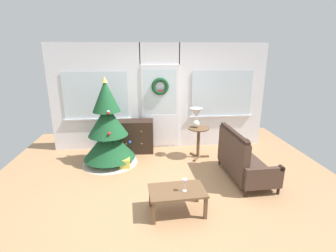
{
  "coord_description": "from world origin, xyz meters",
  "views": [
    {
      "loc": [
        -0.38,
        -4.02,
        2.38
      ],
      "look_at": [
        0.05,
        0.55,
        1.0
      ],
      "focal_mm": 27.1,
      "sensor_mm": 36.0,
      "label": 1
    }
  ],
  "objects_px": {
    "dresser_cabinet": "(134,136)",
    "side_table": "(198,137)",
    "table_lamp": "(196,115)",
    "christmas_tree": "(108,132)",
    "gift_box": "(125,163)",
    "coffee_table": "(177,193)",
    "settee_sofa": "(242,160)",
    "wine_glass": "(185,182)"
  },
  "relations": [
    {
      "from": "table_lamp",
      "to": "gift_box",
      "type": "xyz_separation_m",
      "value": [
        -1.58,
        -0.43,
        -0.9
      ]
    },
    {
      "from": "dresser_cabinet",
      "to": "wine_glass",
      "type": "bearing_deg",
      "value": -72.11
    },
    {
      "from": "christmas_tree",
      "to": "dresser_cabinet",
      "type": "bearing_deg",
      "value": 48.75
    },
    {
      "from": "christmas_tree",
      "to": "table_lamp",
      "type": "distance_m",
      "value": 1.95
    },
    {
      "from": "dresser_cabinet",
      "to": "coffee_table",
      "type": "xyz_separation_m",
      "value": [
        0.71,
        -2.49,
        -0.06
      ]
    },
    {
      "from": "gift_box",
      "to": "christmas_tree",
      "type": "bearing_deg",
      "value": 139.23
    },
    {
      "from": "christmas_tree",
      "to": "dresser_cabinet",
      "type": "distance_m",
      "value": 0.85
    },
    {
      "from": "settee_sofa",
      "to": "coffee_table",
      "type": "bearing_deg",
      "value": -144.9
    },
    {
      "from": "settee_sofa",
      "to": "table_lamp",
      "type": "bearing_deg",
      "value": 122.06
    },
    {
      "from": "christmas_tree",
      "to": "table_lamp",
      "type": "bearing_deg",
      "value": 4.11
    },
    {
      "from": "gift_box",
      "to": "coffee_table",
      "type": "bearing_deg",
      "value": -60.88
    },
    {
      "from": "wine_glass",
      "to": "side_table",
      "type": "bearing_deg",
      "value": 72.64
    },
    {
      "from": "christmas_tree",
      "to": "wine_glass",
      "type": "height_order",
      "value": "christmas_tree"
    },
    {
      "from": "side_table",
      "to": "wine_glass",
      "type": "height_order",
      "value": "side_table"
    },
    {
      "from": "dresser_cabinet",
      "to": "wine_glass",
      "type": "distance_m",
      "value": 2.67
    },
    {
      "from": "gift_box",
      "to": "settee_sofa",
      "type": "bearing_deg",
      "value": -16.04
    },
    {
      "from": "side_table",
      "to": "gift_box",
      "type": "distance_m",
      "value": 1.73
    },
    {
      "from": "dresser_cabinet",
      "to": "gift_box",
      "type": "distance_m",
      "value": 0.95
    },
    {
      "from": "settee_sofa",
      "to": "side_table",
      "type": "height_order",
      "value": "settee_sofa"
    },
    {
      "from": "coffee_table",
      "to": "table_lamp",
      "type": "bearing_deg",
      "value": 71.44
    },
    {
      "from": "settee_sofa",
      "to": "table_lamp",
      "type": "distance_m",
      "value": 1.42
    },
    {
      "from": "settee_sofa",
      "to": "gift_box",
      "type": "bearing_deg",
      "value": 163.96
    },
    {
      "from": "dresser_cabinet",
      "to": "table_lamp",
      "type": "relative_size",
      "value": 2.09
    },
    {
      "from": "side_table",
      "to": "settee_sofa",
      "type": "bearing_deg",
      "value": -59.35
    },
    {
      "from": "settee_sofa",
      "to": "wine_glass",
      "type": "height_order",
      "value": "settee_sofa"
    },
    {
      "from": "christmas_tree",
      "to": "dresser_cabinet",
      "type": "xyz_separation_m",
      "value": [
        0.52,
        0.6,
        -0.31
      ]
    },
    {
      "from": "coffee_table",
      "to": "side_table",
      "type": "bearing_deg",
      "value": 69.57
    },
    {
      "from": "settee_sofa",
      "to": "coffee_table",
      "type": "xyz_separation_m",
      "value": [
        -1.36,
        -0.96,
        -0.05
      ]
    },
    {
      "from": "side_table",
      "to": "wine_glass",
      "type": "distance_m",
      "value": 2.13
    },
    {
      "from": "christmas_tree",
      "to": "side_table",
      "type": "bearing_deg",
      "value": 2.83
    },
    {
      "from": "table_lamp",
      "to": "wine_glass",
      "type": "bearing_deg",
      "value": -105.52
    },
    {
      "from": "gift_box",
      "to": "wine_glass",
      "type": "bearing_deg",
      "value": -58.68
    },
    {
      "from": "dresser_cabinet",
      "to": "wine_glass",
      "type": "height_order",
      "value": "dresser_cabinet"
    },
    {
      "from": "table_lamp",
      "to": "coffee_table",
      "type": "relative_size",
      "value": 0.5
    },
    {
      "from": "dresser_cabinet",
      "to": "side_table",
      "type": "xyz_separation_m",
      "value": [
        1.46,
        -0.5,
        0.12
      ]
    },
    {
      "from": "christmas_tree",
      "to": "coffee_table",
      "type": "bearing_deg",
      "value": -56.96
    },
    {
      "from": "settee_sofa",
      "to": "christmas_tree",
      "type": "bearing_deg",
      "value": 160.04
    },
    {
      "from": "wine_glass",
      "to": "gift_box",
      "type": "bearing_deg",
      "value": 121.32
    },
    {
      "from": "table_lamp",
      "to": "coffee_table",
      "type": "bearing_deg",
      "value": -108.56
    },
    {
      "from": "table_lamp",
      "to": "gift_box",
      "type": "distance_m",
      "value": 1.86
    },
    {
      "from": "coffee_table",
      "to": "wine_glass",
      "type": "distance_m",
      "value": 0.23
    },
    {
      "from": "dresser_cabinet",
      "to": "table_lamp",
      "type": "height_order",
      "value": "table_lamp"
    }
  ]
}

